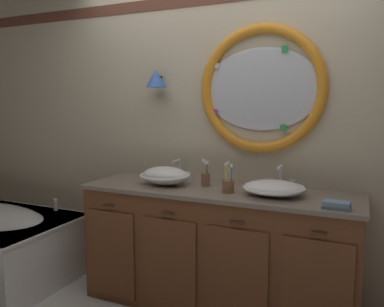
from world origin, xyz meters
The scene contains 10 objects.
back_wall_assembly centered at (0.02, 0.59, 1.32)m, with size 6.40×0.26×2.60m.
vanity_counter centered at (0.10, 0.26, 0.45)m, with size 2.01×0.63×0.90m.
sink_basin_left centered at (-0.31, 0.23, 0.97)m, with size 0.39×0.39×0.14m.
sink_basin_right centered at (0.52, 0.23, 0.95)m, with size 0.42×0.42×0.10m.
faucet_set_left centered at (-0.31, 0.47, 0.97)m, with size 0.23×0.14×0.17m.
faucet_set_right centered at (0.52, 0.47, 0.97)m, with size 0.22×0.14×0.18m.
toothbrush_holder_left centered at (-0.01, 0.31, 0.96)m, with size 0.08×0.08×0.20m.
toothbrush_holder_right centered at (0.21, 0.18, 0.95)m, with size 0.09×0.09×0.22m.
soap_dispenser centered at (0.14, 0.38, 0.96)m, with size 0.05×0.06×0.14m.
folded_hand_towel centered at (0.93, 0.06, 0.92)m, with size 0.17×0.11×0.04m.
Camera 1 is at (1.05, -2.32, 1.52)m, focal length 35.95 mm.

